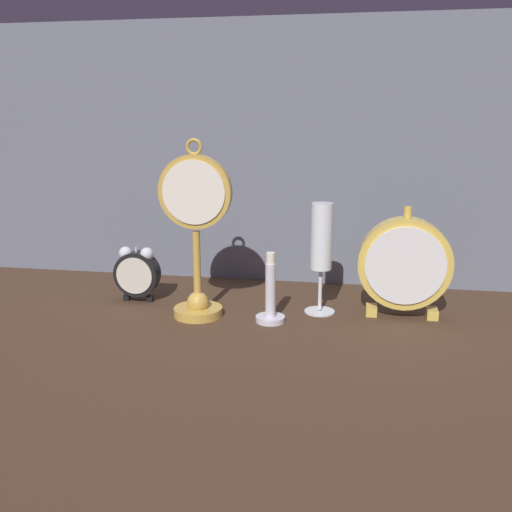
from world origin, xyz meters
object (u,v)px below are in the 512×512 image
object	(u,v)px
alarm_clock_twin_bell	(137,271)
brass_candlestick	(270,300)
pocket_watch_on_stand	(196,235)
mantel_clock_silver	(405,264)
champagne_flute	(321,245)

from	to	relation	value
alarm_clock_twin_bell	brass_candlestick	world-z (taller)	brass_candlestick
brass_candlestick	pocket_watch_on_stand	bearing A→B (deg)	177.22
pocket_watch_on_stand	mantel_clock_silver	distance (m)	0.38
pocket_watch_on_stand	alarm_clock_twin_bell	size ratio (longest dim) A/B	2.92
mantel_clock_silver	champagne_flute	size ratio (longest dim) A/B	0.99
champagne_flute	brass_candlestick	distance (m)	0.14
brass_candlestick	champagne_flute	bearing A→B (deg)	37.85
alarm_clock_twin_bell	champagne_flute	bearing A→B (deg)	-0.74
alarm_clock_twin_bell	champagne_flute	size ratio (longest dim) A/B	0.53
alarm_clock_twin_bell	mantel_clock_silver	distance (m)	0.51
mantel_clock_silver	brass_candlestick	distance (m)	0.25
pocket_watch_on_stand	champagne_flute	world-z (taller)	pocket_watch_on_stand
mantel_clock_silver	brass_candlestick	size ratio (longest dim) A/B	1.60
champagne_flute	alarm_clock_twin_bell	bearing A→B (deg)	179.26
mantel_clock_silver	champagne_flute	distance (m)	0.15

